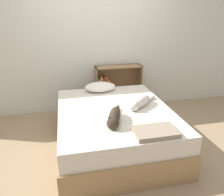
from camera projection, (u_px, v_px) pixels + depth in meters
The scene contains 8 objects.
ground_plane at pixel (114, 144), 3.16m from camera, with size 8.00×8.00×0.00m, color #997F60.
wall_back at pixel (97, 43), 3.95m from camera, with size 8.00×0.06×2.50m.
bed at pixel (114, 127), 3.06m from camera, with size 1.53×1.86×0.57m.
pillow at pixel (100, 87), 3.58m from camera, with size 0.50×0.33×0.14m.
cat_light at pixel (140, 102), 2.97m from camera, with size 0.52×0.47×0.16m.
cat_dark at pixel (114, 117), 2.55m from camera, with size 0.28×0.61×0.16m.
bookshelf at pixel (116, 87), 4.19m from camera, with size 0.86×0.26×0.85m.
blanket_fold at pixel (155, 132), 2.34m from camera, with size 0.46×0.29×0.05m.
Camera 1 is at (-0.61, -2.62, 1.79)m, focal length 35.00 mm.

